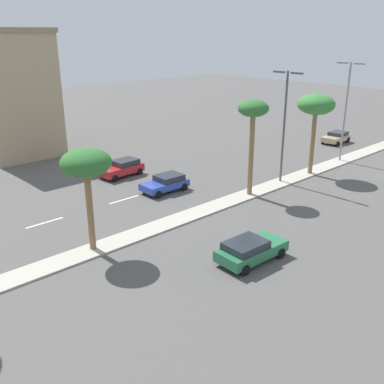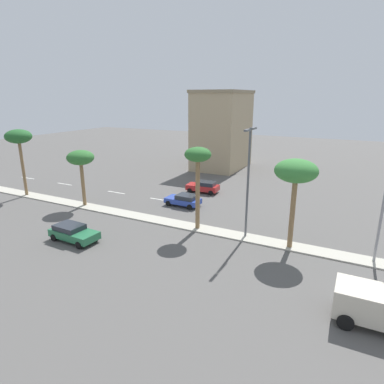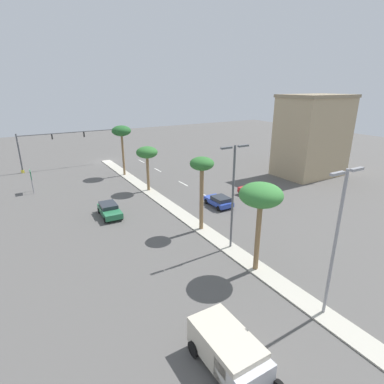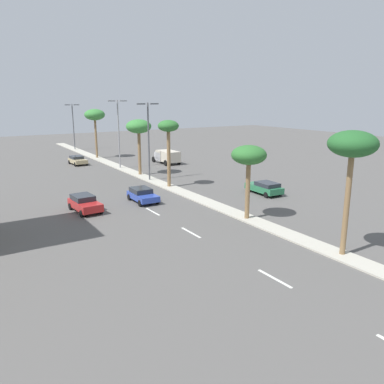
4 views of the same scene
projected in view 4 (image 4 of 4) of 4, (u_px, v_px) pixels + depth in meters
The scene contains 18 objects.
ground_plane at pixel (176, 190), 45.05m from camera, with size 160.00×160.00×0.00m, color #565451.
median_curb at pixel (140, 175), 53.27m from camera, with size 1.80×89.62×0.12m, color #B7B2A3.
lane_stripe_far at pixel (275, 279), 23.01m from camera, with size 0.20×2.80×0.01m, color silver.
lane_stripe_left at pixel (191, 233), 30.85m from camera, with size 0.20×2.80×0.01m, color silver.
lane_stripe_near at pixel (153, 212), 36.51m from camera, with size 0.20×2.80×0.01m, color silver.
palm_tree_mid at pixel (352, 147), 24.67m from camera, with size 3.13×3.13×8.31m.
palm_tree_left at pixel (249, 157), 32.93m from camera, with size 3.01×3.01×6.41m.
palm_tree_near at pixel (168, 130), 44.95m from camera, with size 2.45×2.45×7.80m.
palm_tree_front at pixel (139, 128), 52.30m from camera, with size 3.40×3.40×7.47m.
palm_tree_far at pixel (95, 116), 67.06m from camera, with size 3.49×3.49×8.39m.
street_lamp_rear at pixel (148, 135), 48.89m from camera, with size 2.90×0.24×9.69m.
street_lamp_mid at pixel (118, 129), 57.40m from camera, with size 2.90×0.24×9.98m.
street_lamp_center at pixel (73, 123), 78.61m from camera, with size 2.90×0.24×9.03m.
sedan_blue_mid at pixel (142, 195), 39.85m from camera, with size 2.15×4.08×1.38m.
sedan_tan_rear at pixel (78, 160), 62.08m from camera, with size 2.22×4.09×1.34m.
sedan_green_leading at pixel (265, 187), 43.00m from camera, with size 2.28×4.55×1.41m.
sedan_red_outboard at pixel (85, 203), 36.47m from camera, with size 2.31×4.33×1.50m.
box_truck at pixel (167, 156), 62.91m from camera, with size 2.63×5.47×2.11m.
Camera 4 is at (-21.43, -3.43, 10.41)m, focal length 36.44 mm.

